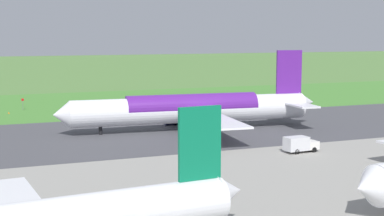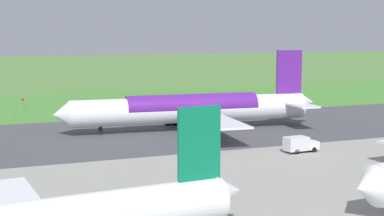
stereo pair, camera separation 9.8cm
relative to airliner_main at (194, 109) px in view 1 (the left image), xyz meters
The scene contains 7 objects.
ground_plane 12.20m from the airliner_main, ahead, with size 800.00×800.00×0.00m, color #547F3D.
runway_asphalt 12.19m from the airliner_main, ahead, with size 600.00×41.26×0.06m, color #47474C.
grass_verge_foreground 43.53m from the airliner_main, 74.75° to the right, with size 600.00×80.00×0.04m, color #478534.
airliner_main is the anchor object (origin of this frame).
service_truck_baggage 27.66m from the airliner_main, 107.07° to the left, with size 5.95×2.67×2.65m.
no_stopping_sign 52.25m from the airliner_main, 56.04° to the right, with size 0.60×0.10×3.00m.
traffic_cone_orange 50.37m from the airliner_main, 49.01° to the right, with size 0.40×0.40×0.55m, color orange.
Camera 1 is at (29.97, 103.82, 19.22)m, focal length 52.96 mm.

